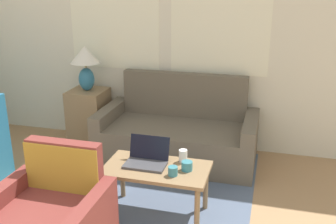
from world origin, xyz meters
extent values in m
cube|color=silver|center=(0.00, 4.07, 1.30)|extent=(5.99, 0.05, 2.60)
cube|color=white|center=(-0.70, 4.04, 1.55)|extent=(1.10, 0.01, 1.30)
cube|color=white|center=(0.55, 4.04, 1.55)|extent=(1.10, 0.01, 1.30)
cube|color=slate|center=(0.28, 3.02, 0.00)|extent=(1.58, 1.84, 0.01)
cube|color=#665B4C|center=(0.19, 3.57, 0.20)|extent=(1.44, 0.83, 0.40)
cube|color=#665B4C|center=(0.19, 3.93, 0.46)|extent=(1.44, 0.12, 0.91)
cube|color=#665B4C|center=(-0.60, 3.57, 0.28)|extent=(0.14, 0.83, 0.55)
cube|color=#665B4C|center=(0.98, 3.57, 0.28)|extent=(0.14, 0.83, 0.55)
cube|color=brown|center=(-0.26, 1.96, 0.42)|extent=(0.57, 0.10, 0.84)
cube|color=#A87F28|center=(-0.26, 1.91, 0.52)|extent=(0.58, 0.01, 0.60)
cube|color=#937551|center=(-0.96, 3.75, 0.34)|extent=(0.42, 0.42, 0.67)
ellipsoid|color=teal|center=(-0.96, 3.75, 0.81)|extent=(0.19, 0.19, 0.27)
cylinder|color=tan|center=(-0.96, 3.75, 0.97)|extent=(0.02, 0.02, 0.06)
cone|color=white|center=(-0.96, 3.75, 1.10)|extent=(0.35, 0.35, 0.20)
cube|color=#8E704C|center=(0.28, 2.48, 0.43)|extent=(0.88, 0.49, 0.03)
cylinder|color=#8E704C|center=(-0.10, 2.28, 0.21)|extent=(0.04, 0.04, 0.42)
cylinder|color=#8E704C|center=(0.67, 2.28, 0.21)|extent=(0.04, 0.04, 0.42)
cylinder|color=#8E704C|center=(-0.10, 2.67, 0.21)|extent=(0.04, 0.04, 0.42)
cylinder|color=#8E704C|center=(0.67, 2.67, 0.21)|extent=(0.04, 0.04, 0.42)
cube|color=#47474C|center=(0.19, 2.47, 0.46)|extent=(0.35, 0.20, 0.02)
cube|color=black|center=(0.19, 2.60, 0.57)|extent=(0.35, 0.06, 0.20)
cylinder|color=teal|center=(0.54, 2.49, 0.49)|extent=(0.09, 0.09, 0.08)
cylinder|color=white|center=(0.47, 2.63, 0.50)|extent=(0.07, 0.07, 0.11)
cylinder|color=teal|center=(0.45, 2.37, 0.49)|extent=(0.08, 0.08, 0.08)
camera|label=1|loc=(1.15, -0.33, 1.94)|focal=42.00mm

